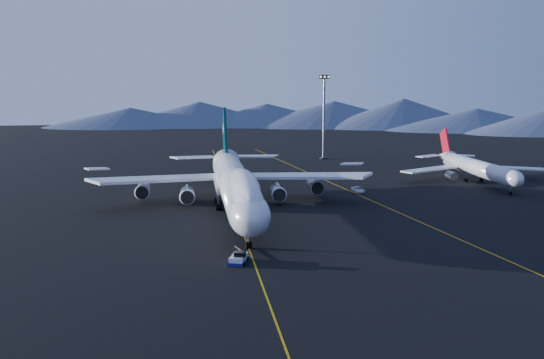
{
  "coord_description": "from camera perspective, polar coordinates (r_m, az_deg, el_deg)",
  "views": [
    {
      "loc": [
        -8.99,
        -117.72,
        26.03
      ],
      "look_at": [
        7.7,
        2.61,
        6.0
      ],
      "focal_mm": 40.0,
      "sensor_mm": 36.0,
      "label": 1
    }
  ],
  "objects": [
    {
      "name": "ground",
      "position": [
        120.9,
        -3.45,
        -3.09
      ],
      "size": [
        500.0,
        500.0,
        0.0
      ],
      "primitive_type": "plane",
      "color": "black",
      "rests_on": "ground"
    },
    {
      "name": "taxiway_line_main",
      "position": [
        120.89,
        -3.45,
        -3.08
      ],
      "size": [
        0.25,
        220.0,
        0.01
      ],
      "primitive_type": "cube",
      "color": "#C7940B",
      "rests_on": "ground"
    },
    {
      "name": "service_van",
      "position": [
        142.85,
        8.08,
        -0.96
      ],
      "size": [
        2.41,
        4.9,
        1.34
      ],
      "primitive_type": "imported",
      "rotation": [
        0.0,
        0.0,
        0.04
      ],
      "color": "white",
      "rests_on": "ground"
    },
    {
      "name": "boeing_747",
      "position": [
        119.81,
        -3.48,
        -0.37
      ],
      "size": [
        59.62,
        72.43,
        19.37
      ],
      "color": "silver",
      "rests_on": "ground"
    },
    {
      "name": "pushback_tug",
      "position": [
        87.87,
        -3.16,
        -7.49
      ],
      "size": [
        3.33,
        4.61,
        1.81
      ],
      "rotation": [
        0.0,
        0.0,
        -0.31
      ],
      "color": "silver",
      "rests_on": "ground"
    },
    {
      "name": "second_jet",
      "position": [
        164.13,
        18.57,
        1.1
      ],
      "size": [
        39.29,
        44.39,
        12.63
      ],
      "rotation": [
        0.0,
        0.0,
        -0.29
      ],
      "color": "silver",
      "rests_on": "ground"
    },
    {
      "name": "taxiway_line_side",
      "position": [
        136.05,
        8.92,
        -1.78
      ],
      "size": [
        28.08,
        198.09,
        0.01
      ],
      "primitive_type": "cube",
      "rotation": [
        0.0,
        0.0,
        0.14
      ],
      "color": "#C7940B",
      "rests_on": "ground"
    },
    {
      "name": "floodlight_mast",
      "position": [
        201.56,
        4.91,
        5.91
      ],
      "size": [
        3.42,
        2.56,
        27.65
      ],
      "rotation": [
        0.0,
        0.0,
        -0.41
      ],
      "color": "black",
      "rests_on": "ground"
    }
  ]
}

